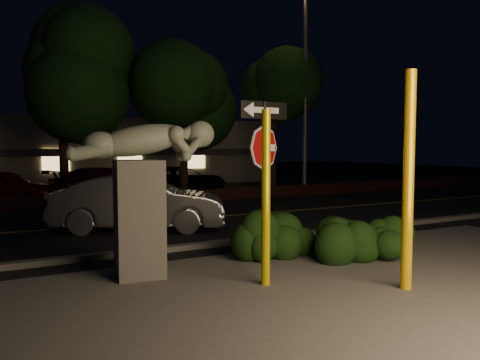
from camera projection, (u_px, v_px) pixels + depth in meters
name	position (u px, v px, depth m)	size (l,w,h in m)	color
ground	(149.00, 209.00, 17.31)	(90.00, 90.00, 0.00)	black
patio	(352.00, 286.00, 7.65)	(14.00, 6.00, 0.02)	#4C4944
road	(178.00, 220.00, 14.67)	(80.00, 8.00, 0.01)	black
lane_marking	(178.00, 219.00, 14.67)	(80.00, 0.12, 0.01)	#AE9645
curb	(240.00, 241.00, 11.07)	(80.00, 0.25, 0.12)	#4C4944
brick_wall	(139.00, 199.00, 18.43)	(40.00, 0.35, 0.50)	#441D15
parking_lot	(107.00, 193.00, 23.46)	(40.00, 12.00, 0.01)	black
building	(79.00, 152.00, 30.33)	(22.00, 10.20, 4.00)	#736A5C
tree_far_b	(61.00, 52.00, 18.52)	(5.20, 5.20, 8.41)	black
tree_far_c	(183.00, 70.00, 20.56)	(4.80, 4.80, 7.84)	black
tree_far_d	(273.00, 85.00, 23.38)	(4.40, 4.40, 7.42)	black
yellow_pole_left	(266.00, 199.00, 7.59)	(0.14, 0.14, 2.88)	#DABD09
yellow_pole_right	(408.00, 181.00, 7.35)	(0.17, 0.17, 3.48)	#F7B80A
signpost	(264.00, 148.00, 9.27)	(1.08, 0.10, 3.18)	black
sculpture	(141.00, 181.00, 8.12)	(2.59, 0.99, 2.76)	#4C4944
hedge_center	(273.00, 232.00, 9.67)	(2.04, 0.96, 1.06)	black
hedge_right	(348.00, 233.00, 9.47)	(1.67, 0.90, 1.10)	black
hedge_far_right	(395.00, 234.00, 9.72)	(1.39, 0.87, 0.97)	black
streetlight	(301.00, 72.00, 22.08)	(1.44, 0.64, 9.85)	#4A4A4F
silver_sedan	(140.00, 203.00, 12.78)	(1.62, 4.65, 1.53)	#A3A3A7
parked_car_red	(2.00, 188.00, 17.99)	(1.71, 4.25, 1.45)	maroon
parked_car_darkred	(108.00, 184.00, 19.84)	(2.02, 4.97, 1.44)	#42090F
parked_car_dark	(180.00, 180.00, 22.83)	(2.25, 4.87, 1.35)	black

